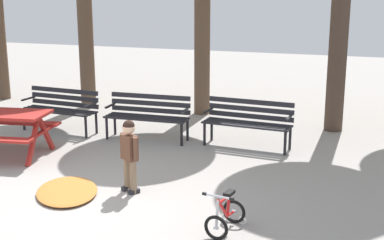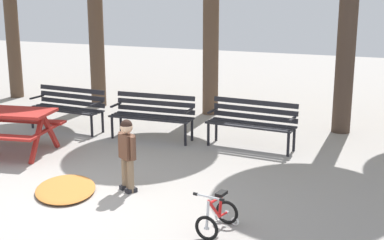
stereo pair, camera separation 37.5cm
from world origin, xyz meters
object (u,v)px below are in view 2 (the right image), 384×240
(picnic_table, at_px, (1,120))
(park_bench_far_left, at_px, (68,105))
(park_bench_left, at_px, (153,113))
(child_standing, at_px, (127,149))
(kids_bicycle, at_px, (217,216))
(park_bench_right, at_px, (252,120))

(picnic_table, relative_size, park_bench_far_left, 1.24)
(park_bench_far_left, distance_m, park_bench_left, 1.89)
(park_bench_left, distance_m, child_standing, 2.74)
(park_bench_far_left, relative_size, park_bench_left, 1.00)
(kids_bicycle, bearing_deg, child_standing, 154.71)
(park_bench_far_left, bearing_deg, kids_bicycle, -37.01)
(park_bench_right, height_order, kids_bicycle, park_bench_right)
(child_standing, bearing_deg, picnic_table, 165.04)
(park_bench_far_left, xyz_separation_m, park_bench_left, (1.89, 0.04, 0.00))
(picnic_table, xyz_separation_m, park_bench_left, (2.03, 1.81, -0.08))
(park_bench_far_left, height_order, park_bench_left, same)
(child_standing, bearing_deg, park_bench_right, 69.49)
(park_bench_left, bearing_deg, park_bench_far_left, -178.67)
(park_bench_left, xyz_separation_m, kids_bicycle, (2.51, -3.36, -0.31))
(picnic_table, xyz_separation_m, child_standing, (2.91, -0.78, 0.02))
(picnic_table, height_order, park_bench_right, park_bench_right)
(child_standing, bearing_deg, park_bench_left, 108.81)
(park_bench_left, xyz_separation_m, child_standing, (0.88, -2.59, 0.10))
(park_bench_right, bearing_deg, park_bench_left, -175.31)
(park_bench_far_left, distance_m, child_standing, 3.77)
(park_bench_far_left, bearing_deg, park_bench_left, 1.33)
(child_standing, distance_m, kids_bicycle, 1.85)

